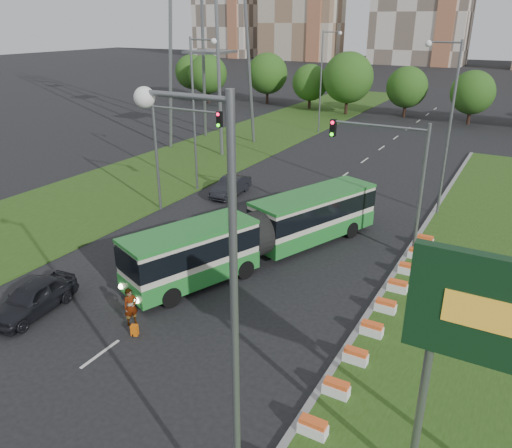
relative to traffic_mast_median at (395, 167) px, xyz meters
The scene contains 14 objects.
ground 12.31m from the traffic_mast_median, 115.54° to the right, with size 360.00×360.00×0.00m, color black.
median_kerb 5.77m from the traffic_mast_median, 57.56° to the right, with size 0.30×60.00×0.18m, color gray.
left_verge 27.78m from the traffic_mast_median, 146.63° to the left, with size 12.00×110.00×0.10m, color #274814.
lane_markings 13.75m from the traffic_mast_median, 127.88° to the left, with size 0.20×100.00×0.01m, color silver, non-canonical shape.
flower_planters 9.66m from the traffic_mast_median, 76.66° to the right, with size 1.10×20.30×0.60m, color white, non-canonical shape.
traffic_mast_median is the anchor object (origin of this frame).
traffic_mast_left 15.19m from the traffic_mast_median, behind, with size 5.76×0.32×8.00m.
street_lamps 7.81m from the traffic_mast_median, behind, with size 36.00×60.00×12.00m, color slate, non-canonical shape.
midrise_west 172.38m from the traffic_mast_median, 125.48° to the left, with size 22.00×14.00×36.00m, color beige.
articulated_bus 8.61m from the traffic_mast_median, 144.63° to the right, with size 2.66×17.05×2.81m.
car_left_near 20.45m from the traffic_mast_median, 130.54° to the right, with size 1.87×4.65×1.58m, color black.
car_left_far 15.25m from the traffic_mast_median, 162.85° to the left, with size 1.57×4.49×1.48m, color black.
pedestrian 16.45m from the traffic_mast_median, 120.90° to the right, with size 0.67×0.44×1.84m, color gray.
shopping_trolley 16.84m from the traffic_mast_median, 117.54° to the right, with size 0.30×0.32×0.52m.
Camera 1 is at (11.35, -18.03, 13.19)m, focal length 35.00 mm.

